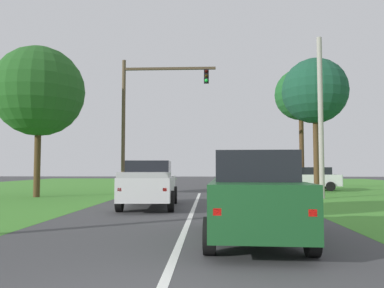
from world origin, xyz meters
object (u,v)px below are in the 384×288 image
object	(u,v)px
traffic_light	(145,107)
utility_pole_right	(321,117)
pickup_truck_lead	(150,184)
extra_tree_1	(301,95)
red_suv_near	(254,194)
oak_tree_right	(315,91)
keep_moving_sign	(288,167)
extra_tree_2	(39,92)
crossing_suv_far	(307,178)

from	to	relation	value
traffic_light	utility_pole_right	bearing A→B (deg)	-18.96
pickup_truck_lead	extra_tree_1	size ratio (longest dim) A/B	0.58
red_suv_near	oak_tree_right	xyz separation A→B (m)	(6.19, 17.53, 5.85)
utility_pole_right	oak_tree_right	bearing A→B (deg)	77.98
traffic_light	oak_tree_right	bearing A→B (deg)	6.94
keep_moving_sign	extra_tree_2	world-z (taller)	extra_tree_2
crossing_suv_far	extra_tree_1	xyz separation A→B (m)	(0.07, 1.70, 6.57)
red_suv_near	traffic_light	bearing A→B (deg)	108.19
pickup_truck_lead	extra_tree_1	bearing A→B (deg)	56.26
crossing_suv_far	traffic_light	bearing A→B (deg)	-160.64
traffic_light	oak_tree_right	distance (m)	11.64
extra_tree_1	extra_tree_2	xyz separation A→B (m)	(-17.18, -9.05, -1.37)
extra_tree_1	utility_pole_right	bearing A→B (deg)	-96.84
traffic_light	keep_moving_sign	xyz separation A→B (m)	(9.13, -0.76, -3.94)
pickup_truck_lead	crossing_suv_far	world-z (taller)	pickup_truck_lead
red_suv_near	extra_tree_2	distance (m)	17.59
utility_pole_right	extra_tree_2	world-z (taller)	utility_pole_right
utility_pole_right	traffic_light	bearing A→B (deg)	161.04
red_suv_near	extra_tree_2	size ratio (longest dim) A/B	0.57
red_suv_near	crossing_suv_far	xyz separation A→B (m)	(6.17, 20.16, -0.14)
pickup_truck_lead	oak_tree_right	world-z (taller)	oak_tree_right
oak_tree_right	extra_tree_2	distance (m)	17.78
extra_tree_2	utility_pole_right	bearing A→B (deg)	-0.93
oak_tree_right	utility_pole_right	bearing A→B (deg)	-102.02
red_suv_near	utility_pole_right	size ratio (longest dim) A/B	0.55
red_suv_near	pickup_truck_lead	world-z (taller)	red_suv_near
crossing_suv_far	extra_tree_2	bearing A→B (deg)	-156.74
oak_tree_right	utility_pole_right	xyz separation A→B (m)	(-1.06, -4.98, -2.42)
red_suv_near	oak_tree_right	world-z (taller)	oak_tree_right
crossing_suv_far	utility_pole_right	distance (m)	8.47
utility_pole_right	extra_tree_2	bearing A→B (deg)	179.07
oak_tree_right	extra_tree_1	world-z (taller)	extra_tree_1
traffic_light	crossing_suv_far	distance (m)	13.05
pickup_truck_lead	red_suv_near	bearing A→B (deg)	-63.76
oak_tree_right	utility_pole_right	world-z (taller)	oak_tree_right
crossing_suv_far	utility_pole_right	size ratio (longest dim) A/B	0.54
oak_tree_right	crossing_suv_far	bearing A→B (deg)	90.40
red_suv_near	pickup_truck_lead	size ratio (longest dim) A/B	0.88
pickup_truck_lead	extra_tree_2	world-z (taller)	extra_tree_2
extra_tree_1	keep_moving_sign	bearing A→B (deg)	-110.42
pickup_truck_lead	oak_tree_right	xyz separation A→B (m)	(9.73, 10.33, 5.90)
traffic_light	utility_pole_right	size ratio (longest dim) A/B	0.98
oak_tree_right	crossing_suv_far	world-z (taller)	oak_tree_right
red_suv_near	pickup_truck_lead	bearing A→B (deg)	116.24
red_suv_near	keep_moving_sign	size ratio (longest dim) A/B	1.84
extra_tree_1	oak_tree_right	bearing A→B (deg)	-90.75
traffic_light	extra_tree_1	distance (m)	13.01
keep_moving_sign	utility_pole_right	world-z (taller)	utility_pole_right
keep_moving_sign	crossing_suv_far	world-z (taller)	keep_moving_sign
pickup_truck_lead	traffic_light	size ratio (longest dim) A/B	0.63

